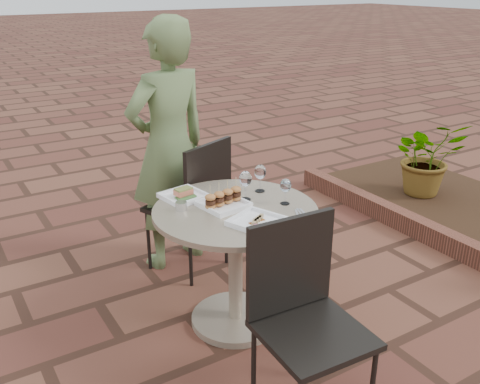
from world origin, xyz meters
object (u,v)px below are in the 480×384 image
diner (169,147)px  plate_sliders (223,200)px  plate_salmon (184,195)px  chair_near (302,304)px  plate_tuna (257,221)px  chair_far (197,197)px  cafe_table (235,249)px

diner → plate_sliders: diner is taller
plate_salmon → plate_sliders: plate_sliders is taller
chair_near → plate_salmon: chair_near is taller
chair_near → plate_salmon: 1.01m
plate_sliders → plate_tuna: bearing=-83.1°
chair_near → diner: 1.62m
chair_far → plate_sliders: chair_far is taller
chair_near → plate_sliders: (0.04, 0.76, 0.22)m
diner → plate_salmon: diner is taller
plate_sliders → plate_tuna: size_ratio=0.86×
plate_tuna → chair_near: bearing=-98.7°
chair_near → diner: bearing=89.6°
chair_near → plate_sliders: size_ratio=3.53×
chair_far → diner: (-0.08, 0.23, 0.29)m
plate_salmon → plate_sliders: 0.26m
plate_sliders → cafe_table: bearing=-54.4°
chair_near → diner: size_ratio=0.55×
chair_near → plate_tuna: bearing=84.3°
cafe_table → diner: (0.01, 0.88, 0.36)m
cafe_table → chair_far: bearing=81.7°
chair_far → chair_near: same height
chair_near → plate_tuna: chair_near is taller
plate_sliders → chair_near: bearing=-93.0°
cafe_table → plate_sliders: 0.29m
plate_tuna → plate_salmon: bearing=108.4°
plate_salmon → cafe_table: bearing=-58.0°
cafe_table → plate_tuna: size_ratio=2.93×
chair_near → diner: (0.09, 1.59, 0.29)m
plate_tuna → plate_sliders: bearing=96.9°
cafe_table → chair_near: bearing=-96.5°
diner → plate_tuna: diner is taller
plate_sliders → plate_tuna: 0.28m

